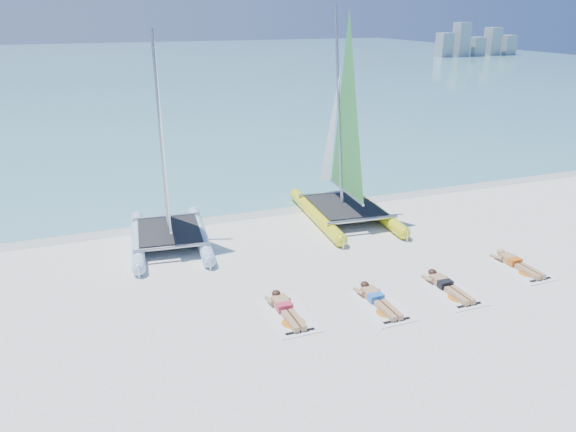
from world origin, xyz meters
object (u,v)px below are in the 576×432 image
(towel_c, at_px, (450,292))
(sunbather_c, at_px, (446,285))
(catamaran_yellow, at_px, (341,150))
(towel_d, at_px, (520,269))
(towel_a, at_px, (288,316))
(sunbather_d, at_px, (516,262))
(sunbather_a, at_px, (285,308))
(towel_b, at_px, (380,306))
(sunbather_b, at_px, (377,298))
(catamaran_blue, at_px, (165,182))

(towel_c, relative_size, sunbather_c, 1.07)
(catamaran_yellow, xyz_separation_m, towel_d, (2.67, -5.99, -2.26))
(catamaran_yellow, xyz_separation_m, towel_a, (-4.27, -6.06, -2.26))
(towel_a, relative_size, towel_d, 1.00)
(sunbather_d, bearing_deg, towel_c, -166.46)
(towel_a, relative_size, sunbather_a, 1.07)
(towel_a, xyz_separation_m, towel_d, (6.94, 0.07, 0.00))
(towel_a, xyz_separation_m, towel_b, (2.26, -0.37, 0.00))
(sunbather_d, bearing_deg, towel_b, -172.29)
(sunbather_b, distance_m, towel_c, 2.04)
(sunbather_a, relative_size, towel_b, 0.93)
(catamaran_blue, height_order, towel_b, catamaran_blue)
(sunbather_d, bearing_deg, towel_d, -90.00)
(towel_a, height_order, sunbather_c, sunbather_c)
(catamaran_yellow, distance_m, sunbather_a, 7.57)
(towel_c, distance_m, sunbather_c, 0.22)
(catamaran_yellow, xyz_separation_m, sunbather_a, (-4.27, -5.87, -2.15))
(catamaran_blue, height_order, sunbather_d, catamaran_blue)
(towel_a, distance_m, towel_c, 4.31)
(catamaran_blue, bearing_deg, sunbather_d, -25.09)
(sunbather_b, bearing_deg, catamaran_blue, 125.34)
(towel_b, relative_size, towel_d, 1.00)
(towel_a, relative_size, towel_b, 1.00)
(sunbather_a, relative_size, sunbather_d, 1.00)
(towel_b, relative_size, sunbather_d, 1.07)
(towel_a, bearing_deg, catamaran_yellow, 54.84)
(towel_a, xyz_separation_m, sunbather_b, (2.26, -0.18, 0.11))
(catamaran_blue, height_order, catamaran_yellow, catamaran_yellow)
(towel_a, bearing_deg, sunbather_c, -2.41)
(sunbather_d, bearing_deg, catamaran_yellow, 114.73)
(catamaran_blue, bearing_deg, sunbather_b, -48.55)
(catamaran_yellow, distance_m, sunbather_d, 6.74)
(sunbather_a, relative_size, towel_d, 0.93)
(towel_b, height_order, sunbather_c, sunbather_c)
(catamaran_blue, relative_size, towel_a, 3.51)
(catamaran_blue, relative_size, sunbather_a, 3.76)
(catamaran_blue, relative_size, sunbather_c, 3.76)
(sunbather_a, bearing_deg, catamaran_blue, 108.57)
(catamaran_yellow, height_order, towel_d, catamaran_yellow)
(catamaran_yellow, height_order, sunbather_c, catamaran_yellow)
(sunbather_c, bearing_deg, catamaran_blue, 136.73)
(sunbather_c, relative_size, towel_d, 0.93)
(catamaran_blue, distance_m, sunbather_a, 5.95)
(sunbather_a, height_order, sunbather_d, same)
(sunbather_c, height_order, sunbather_d, same)
(towel_d, distance_m, sunbather_d, 0.22)
(towel_a, bearing_deg, sunbather_b, -4.46)
(catamaran_yellow, bearing_deg, sunbather_c, -85.15)
(towel_a, bearing_deg, towel_d, 0.60)
(towel_c, bearing_deg, towel_a, 175.04)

